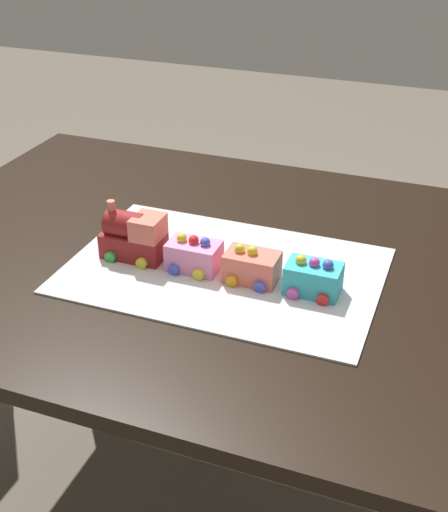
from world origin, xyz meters
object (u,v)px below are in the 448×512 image
cake_locomotive (134,236)px  dining_table (220,298)px  cake_car_gondola_bubblegum (194,255)px  cake_car_hopper_turquoise (313,278)px  cake_car_flatbed_coral (252,267)px

cake_locomotive → dining_table: bearing=26.3°
cake_car_gondola_bubblegum → cake_car_hopper_turquoise: same height
dining_table → cake_car_gondola_bubblegum: cake_car_gondola_bubblegum is taller
cake_locomotive → cake_car_gondola_bubblegum: size_ratio=1.40×
dining_table → cake_locomotive: (-0.15, -0.08, 0.16)m
dining_table → cake_locomotive: bearing=-153.7°
cake_car_flatbed_coral → cake_car_hopper_turquoise: bearing=-0.0°
cake_car_gondola_bubblegum → cake_car_flatbed_coral: (0.12, 0.00, -0.00)m
cake_car_gondola_bubblegum → cake_car_hopper_turquoise: 0.24m
cake_car_flatbed_coral → cake_car_gondola_bubblegum: bearing=-180.0°
cake_car_flatbed_coral → cake_car_hopper_turquoise: same height
cake_locomotive → cake_car_hopper_turquoise: 0.37m
dining_table → cake_car_gondola_bubblegum: (-0.02, -0.08, 0.14)m
cake_locomotive → cake_car_hopper_turquoise: size_ratio=1.40×
dining_table → cake_car_flatbed_coral: cake_car_flatbed_coral is taller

